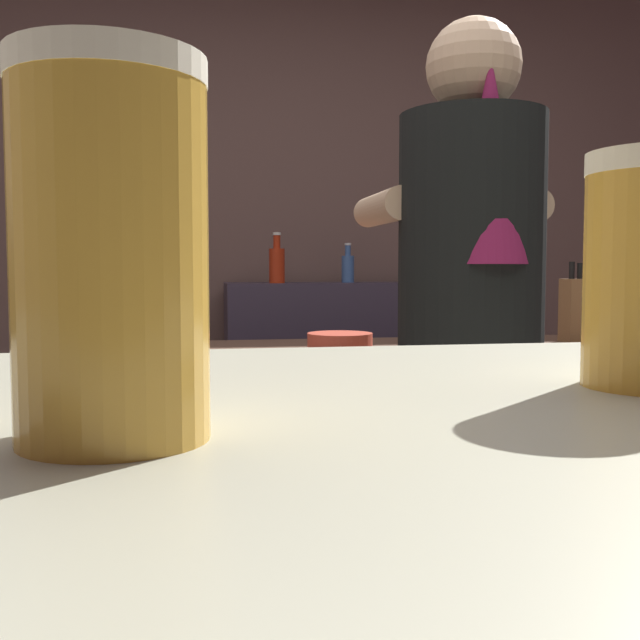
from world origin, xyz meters
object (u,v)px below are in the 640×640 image
Objects in this scene: knife_block at (579,309)px; chefs_knife at (509,346)px; pint_glass_far at (111,252)px; bartender at (471,331)px; bottle_vinegar at (277,264)px; mixing_bowl at (340,342)px; bottle_hot_sauce at (348,267)px.

knife_block reaches higher than chefs_knife.
chefs_knife is at bearing 61.51° from pint_glass_far.
chefs_knife is (0.28, 0.41, -0.08)m from bartender.
bartender reaches higher than knife_block.
knife_block is at bearing 56.39° from pint_glass_far.
pint_glass_far reaches higher than knife_block.
bottle_vinegar is (-0.83, 1.07, 0.15)m from knife_block.
bartender is 0.46m from mixing_bowl.
bottle_vinegar reaches higher than knife_block.
mixing_bowl is 1.21m from bottle_vinegar.
bottle_hot_sauce reaches higher than chefs_knife.
bottle_vinegar reaches higher than mixing_bowl.
knife_block is (0.56, 0.50, 0.02)m from bartender.
pint_glass_far is 3.09m from bottle_hot_sauce.
bottle_vinegar reaches higher than pint_glass_far.
bartender reaches higher than pint_glass_far.
bottle_vinegar is at bearing 9.75° from bartender.
mixing_bowl is at bearing -171.85° from knife_block.
knife_block is 1.25m from bottle_hot_sauce.
bartender is at bearing -58.66° from mixing_bowl.
mixing_bowl is at bearing 31.11° from bartender.
bartender is at bearing -80.02° from bottle_vinegar.
pint_glass_far is 2.96m from bottle_vinegar.
pint_glass_far is 0.78× the size of bottle_hot_sauce.
knife_block is 0.81m from mixing_bowl.
bottle_vinegar is at bearing 91.98° from mixing_bowl.
bartender is at bearing -91.96° from bottle_hot_sauce.
bottle_vinegar is (0.40, 2.93, 0.01)m from pint_glass_far.
pint_glass_far is (-0.68, -1.36, 0.15)m from bartender.
knife_block is at bearing -66.27° from bottle_hot_sauce.
bottle_hot_sauce reaches higher than pint_glass_far.
bartender reaches higher than bottle_hot_sauce.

